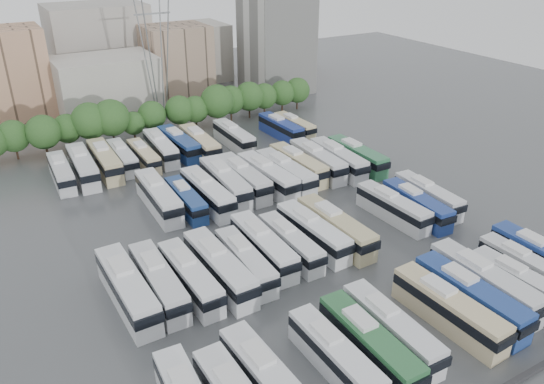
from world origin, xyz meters
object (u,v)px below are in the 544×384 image
bus_r2_s4 (186,199)px  bus_r1_s0 (127,289)px  electricity_pylon (153,27)px  bus_r3_s9 (234,136)px  bus_r3_s2 (105,160)px  bus_r1_s4 (245,261)px  bus_r3_s3 (122,157)px  bus_r1_s1 (159,281)px  bus_r3_s5 (161,148)px  bus_r3_s4 (144,156)px  bus_r2_s7 (243,178)px  bus_r2_s5 (207,193)px  bus_r2_s6 (225,182)px  bus_r3_s7 (200,143)px  bus_r1_s8 (335,227)px  bus_r3_s1 (83,166)px  bus_r1_s3 (220,267)px  bus_r0_s8 (449,309)px  bus_r3_s0 (61,172)px  bus_r2_s8 (268,176)px  bus_r1_s2 (190,277)px  bus_r0_s2 (268,381)px  bus_r0_s11 (520,284)px  bus_r2_s10 (298,164)px  bus_r2_s9 (285,172)px  bus_r0_s10 (484,282)px  bus_r0_s9 (470,297)px  bus_r0_s4 (335,356)px  bus_r3_s13 (295,126)px  bus_r2_s3 (158,196)px  bus_r0_s6 (391,328)px  bus_r1_s5 (263,246)px  bus_r1_s12 (416,205)px  bus_r2_s11 (317,161)px  bus_r1_s11 (393,207)px  bus_r1_s7 (313,232)px  bus_r2_s13 (357,156)px  bus_r1_s6 (290,243)px  apartment_tower (277,36)px  bus_r2_s12 (338,159)px  bus_r3_s6 (179,144)px  bus_r0_s13 (542,257)px  bus_r0_s12 (524,266)px  bus_r3_s12 (281,128)px  bus_r0_s5 (369,343)px

bus_r2_s4 → bus_r1_s0: bearing=-127.1°
electricity_pylon → bus_r3_s9: (6.29, -20.52, -16.73)m
bus_r3_s2 → bus_r1_s4: bearing=-79.1°
bus_r3_s3 → bus_r3_s9: (19.94, -0.92, 0.17)m
bus_r1_s1 → bus_r3_s5: size_ratio=1.00×
bus_r3_s3 → bus_r3_s4: bearing=-17.5°
bus_r2_s7 → bus_r2_s5: bearing=-164.7°
bus_r2_s6 → bus_r3_s7: bus_r2_s6 is taller
bus_r1_s8 → bus_r3_s1: 42.08m
electricity_pylon → bus_r1_s3: electricity_pylon is taller
bus_r0_s8 → bus_r3_s0: (-26.57, 53.34, -0.15)m
bus_r2_s8 → bus_r1_s2: bearing=-140.5°
bus_r0_s2 → bus_r1_s0: bus_r1_s0 is taller
bus_r0_s11 → bus_r2_s10: bus_r2_s10 is taller
bus_r1_s1 → bus_r2_s9: (26.11, 17.04, 0.11)m
bus_r0_s10 → bus_r3_s2: bus_r3_s2 is taller
bus_r0_s9 → bus_r3_s2: (-22.94, 54.00, 0.03)m
bus_r1_s1 → bus_r2_s6: bearing=48.5°
bus_r2_s10 → bus_r0_s4: bearing=-119.8°
electricity_pylon → bus_r3_s13: electricity_pylon is taller
bus_r3_s13 → bus_r2_s3: bearing=-155.8°
bus_r2_s4 → bus_r3_s7: bus_r3_s7 is taller
bus_r2_s3 → bus_r3_s7: size_ratio=1.02×
electricity_pylon → bus_r0_s6: bearing=-92.9°
bus_r1_s5 → bus_r2_s10: 24.51m
bus_r0_s2 → bus_r1_s12: (32.96, 17.10, -0.05)m
bus_r1_s1 → bus_r2_s11: 37.74m
bus_r0_s6 → bus_r1_s11: (16.49, 18.32, -0.01)m
bus_r0_s4 → bus_r0_s8: bearing=-2.8°
bus_r2_s9 → bus_r3_s1: bearing=143.9°
bus_r1_s7 → bus_r2_s13: (19.87, 16.53, 0.07)m
bus_r2_s8 → bus_r2_s3: bearing=171.2°
bus_r3_s5 → bus_r1_s1: bearing=-107.4°
bus_r1_s6 → bus_r3_s9: (10.10, 35.56, 0.15)m
bus_r1_s2 → bus_r1_s12: bus_r1_s2 is taller
apartment_tower → bus_r2_s7: bearing=-125.6°
bus_r2_s12 → bus_r3_s6: bus_r2_s12 is taller
bus_r1_s2 → bus_r3_s13: bus_r1_s2 is taller
bus_r3_s1 → bus_r0_s8: bearing=-64.4°
bus_r0_s10 → bus_r2_s13: bearing=73.5°
bus_r0_s13 → bus_r3_s2: size_ratio=0.93×
bus_r2_s3 → bus_r3_s5: bus_r2_s3 is taller
bus_r1_s11 → bus_r1_s7: bearing=177.9°
bus_r1_s0 → bus_r3_s2: (6.68, 35.39, -0.03)m
bus_r0_s8 → bus_r1_s4: size_ratio=1.09×
bus_r0_s2 → bus_r0_s12: (33.15, 0.43, -0.21)m
bus_r1_s11 → bus_r3_s12: bearing=82.0°
bus_r0_s5 → bus_r1_s8: bearing=63.1°
bus_r2_s9 → bus_r3_s7: bus_r2_s9 is taller
bus_r2_s5 → bus_r1_s2: bearing=-120.3°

